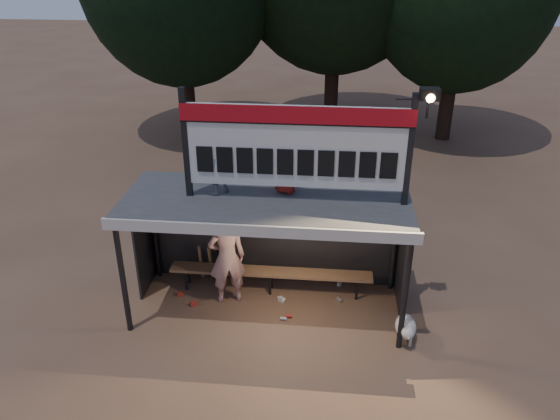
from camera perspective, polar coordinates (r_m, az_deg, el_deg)
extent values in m
plane|color=brown|center=(10.65, -1.30, -10.12)|extent=(80.00, 80.00, 0.00)
imported|color=silver|center=(10.37, -5.55, -4.97)|extent=(0.80, 0.64, 1.92)
imported|color=gray|center=(9.51, -6.86, 4.47)|extent=(0.60, 0.60, 0.99)
imported|color=maroon|center=(9.49, 0.61, 4.71)|extent=(0.59, 0.50, 1.02)
cube|color=#3A3A3D|center=(9.48, -1.44, 0.93)|extent=(5.00, 2.00, 0.12)
cube|color=beige|center=(8.60, -2.26, -2.22)|extent=(5.10, 0.06, 0.20)
cylinder|color=black|center=(9.85, -16.11, -6.87)|extent=(0.10, 0.10, 2.20)
cylinder|color=black|center=(9.31, 12.94, -8.57)|extent=(0.10, 0.10, 2.20)
cylinder|color=black|center=(11.30, -12.99, -1.94)|extent=(0.10, 0.10, 2.20)
cylinder|color=black|center=(10.83, 11.94, -3.13)|extent=(0.10, 0.10, 2.20)
cube|color=black|center=(10.89, -0.74, -2.33)|extent=(5.00, 0.04, 2.20)
cube|color=black|center=(11.00, -14.10, -2.89)|extent=(0.04, 1.00, 2.20)
cube|color=black|center=(10.50, 12.68, -4.22)|extent=(0.04, 1.00, 2.20)
cylinder|color=black|center=(10.43, -0.77, 2.74)|extent=(5.00, 0.06, 0.06)
cube|color=black|center=(9.35, -9.81, 6.87)|extent=(0.10, 0.10, 1.90)
cube|color=black|center=(9.12, 13.40, 6.02)|extent=(0.10, 0.10, 1.90)
cube|color=silver|center=(9.04, 1.65, 6.58)|extent=(3.80, 0.08, 1.40)
cube|color=#AB0C15|center=(8.82, 1.68, 9.90)|extent=(3.80, 0.04, 0.28)
cube|color=black|center=(8.86, 1.66, 8.96)|extent=(3.80, 0.02, 0.03)
cube|color=black|center=(9.31, -7.86, 5.29)|extent=(0.27, 0.03, 0.45)
cube|color=black|center=(9.24, -5.80, 5.24)|extent=(0.27, 0.03, 0.45)
cube|color=black|center=(9.18, -3.71, 5.18)|extent=(0.27, 0.03, 0.45)
cube|color=black|center=(9.13, -1.59, 5.11)|extent=(0.27, 0.03, 0.45)
cube|color=black|center=(9.10, 0.54, 5.04)|extent=(0.27, 0.03, 0.45)
cube|color=black|center=(9.08, 2.68, 4.95)|extent=(0.27, 0.03, 0.45)
cube|color=black|center=(9.07, 4.84, 4.86)|extent=(0.27, 0.03, 0.45)
cube|color=black|center=(9.07, 6.99, 4.77)|extent=(0.27, 0.03, 0.45)
cube|color=black|center=(9.09, 9.14, 4.67)|extent=(0.27, 0.03, 0.45)
cube|color=black|center=(9.12, 11.28, 4.56)|extent=(0.27, 0.03, 0.45)
cylinder|color=black|center=(8.86, 13.65, 11.20)|extent=(0.50, 0.04, 0.04)
cylinder|color=black|center=(8.94, 15.15, 10.15)|extent=(0.04, 0.04, 0.30)
cube|color=black|center=(8.82, 15.39, 11.61)|extent=(0.30, 0.22, 0.18)
sphere|color=#FFD88C|center=(8.75, 15.45, 11.21)|extent=(0.14, 0.14, 0.14)
cube|color=brown|center=(10.84, -0.98, -6.48)|extent=(4.00, 0.35, 0.06)
cylinder|color=black|center=(11.16, -9.82, -7.23)|extent=(0.05, 0.05, 0.45)
cylinder|color=black|center=(11.35, -9.51, -6.56)|extent=(0.05, 0.05, 0.45)
cylinder|color=black|center=(10.86, -1.04, -7.82)|extent=(0.05, 0.05, 0.45)
cylinder|color=black|center=(11.06, -0.90, -7.13)|extent=(0.05, 0.05, 0.45)
cylinder|color=black|center=(10.83, 8.02, -8.24)|extent=(0.05, 0.05, 0.45)
cylinder|color=black|center=(11.03, 7.99, -7.54)|extent=(0.05, 0.05, 0.45)
cylinder|color=black|center=(19.69, -9.71, 12.92)|extent=(0.50, 0.50, 3.74)
cylinder|color=black|center=(20.44, 5.46, 14.29)|extent=(0.50, 0.50, 4.18)
cylinder|color=black|center=(19.92, 17.21, 11.97)|extent=(0.50, 0.50, 3.52)
ellipsoid|color=beige|center=(9.99, 12.99, -11.78)|extent=(0.36, 0.58, 0.36)
sphere|color=silver|center=(9.72, 13.22, -12.37)|extent=(0.22, 0.22, 0.22)
cone|color=beige|center=(9.65, 13.27, -12.84)|extent=(0.10, 0.10, 0.10)
cone|color=beige|center=(9.63, 12.99, -11.98)|extent=(0.06, 0.06, 0.07)
cone|color=beige|center=(9.65, 13.59, -11.99)|extent=(0.06, 0.06, 0.07)
cylinder|color=beige|center=(9.95, 12.53, -13.23)|extent=(0.05, 0.05, 0.18)
cylinder|color=beige|center=(9.97, 13.46, -13.24)|extent=(0.05, 0.05, 0.18)
cylinder|color=silver|center=(10.23, 12.32, -11.95)|extent=(0.05, 0.05, 0.18)
cylinder|color=beige|center=(10.25, 13.23, -11.96)|extent=(0.05, 0.05, 0.18)
cylinder|color=#ECE4CC|center=(10.19, 12.85, -10.43)|extent=(0.04, 0.16, 0.14)
cylinder|color=#966D46|center=(11.31, -8.27, -5.37)|extent=(0.09, 0.27, 0.84)
cylinder|color=#9B7948|center=(11.27, -7.28, -5.43)|extent=(0.09, 0.30, 0.83)
cylinder|color=black|center=(11.23, -6.27, -5.50)|extent=(0.07, 0.32, 0.83)
cylinder|color=olive|center=(11.19, -5.27, -5.56)|extent=(0.08, 0.35, 0.82)
cube|color=red|center=(10.80, -9.04, -9.65)|extent=(0.12, 0.12, 0.08)
cylinder|color=#B8B8BD|center=(10.84, 6.22, -9.30)|extent=(0.12, 0.14, 0.07)
cube|color=beige|center=(11.30, 6.24, -7.64)|extent=(0.11, 0.12, 0.08)
cylinder|color=#AF231E|center=(10.37, 0.94, -11.01)|extent=(0.13, 0.08, 0.07)
cube|color=#AEAEB3|center=(10.80, 0.02, -9.25)|extent=(0.12, 0.10, 0.08)
cylinder|color=beige|center=(10.76, 0.34, -9.44)|extent=(0.10, 0.13, 0.07)
cube|color=#A4281C|center=(11.11, -10.39, -8.63)|extent=(0.12, 0.09, 0.08)
cylinder|color=#A2A2A6|center=(10.30, 0.37, -11.28)|extent=(0.13, 0.08, 0.07)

